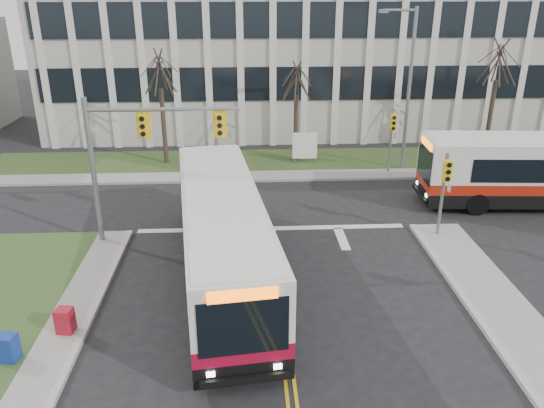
{
  "coord_description": "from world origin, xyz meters",
  "views": [
    {
      "loc": [
        -1.09,
        -13.54,
        10.1
      ],
      "look_at": [
        -0.08,
        6.25,
        2.0
      ],
      "focal_mm": 35.0,
      "sensor_mm": 36.0,
      "label": 1
    }
  ],
  "objects_px": {
    "streetlight": "(407,82)",
    "newspaper_box_red": "(65,322)",
    "directory_sign": "(305,146)",
    "bus_main": "(222,238)",
    "newspaper_box_blue": "(9,349)"
  },
  "relations": [
    {
      "from": "bus_main",
      "to": "newspaper_box_red",
      "type": "xyz_separation_m",
      "value": [
        -4.79,
        -3.31,
        -1.19
      ]
    },
    {
      "from": "directory_sign",
      "to": "newspaper_box_blue",
      "type": "bearing_deg",
      "value": -120.04
    },
    {
      "from": "bus_main",
      "to": "newspaper_box_blue",
      "type": "bearing_deg",
      "value": -149.69
    },
    {
      "from": "streetlight",
      "to": "newspaper_box_red",
      "type": "relative_size",
      "value": 9.68
    },
    {
      "from": "streetlight",
      "to": "newspaper_box_red",
      "type": "bearing_deg",
      "value": -133.55
    },
    {
      "from": "directory_sign",
      "to": "newspaper_box_red",
      "type": "relative_size",
      "value": 2.11
    },
    {
      "from": "bus_main",
      "to": "newspaper_box_blue",
      "type": "distance_m",
      "value": 7.64
    },
    {
      "from": "streetlight",
      "to": "bus_main",
      "type": "xyz_separation_m",
      "value": [
        -10.04,
        -12.29,
        -3.53
      ]
    },
    {
      "from": "bus_main",
      "to": "directory_sign",
      "type": "bearing_deg",
      "value": 64.56
    },
    {
      "from": "newspaper_box_blue",
      "to": "bus_main",
      "type": "bearing_deg",
      "value": 47.44
    },
    {
      "from": "streetlight",
      "to": "bus_main",
      "type": "relative_size",
      "value": 0.73
    },
    {
      "from": "bus_main",
      "to": "newspaper_box_red",
      "type": "bearing_deg",
      "value": -152.43
    },
    {
      "from": "streetlight",
      "to": "directory_sign",
      "type": "height_order",
      "value": "streetlight"
    },
    {
      "from": "streetlight",
      "to": "directory_sign",
      "type": "bearing_deg",
      "value": 166.77
    },
    {
      "from": "directory_sign",
      "to": "streetlight",
      "type": "bearing_deg",
      "value": -13.23
    }
  ]
}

